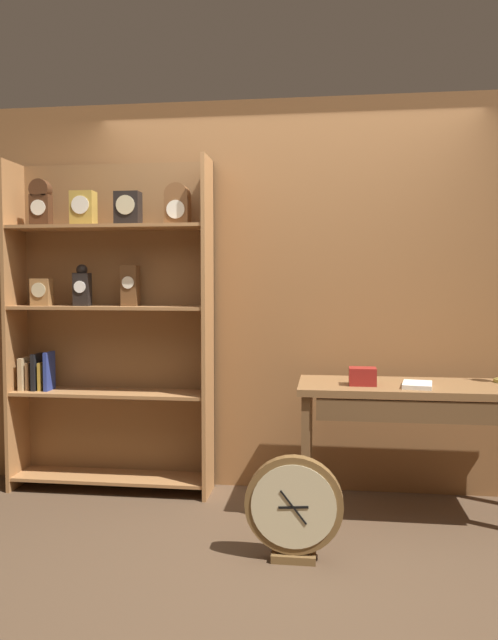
% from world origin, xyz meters
% --- Properties ---
extents(ground_plane, '(10.00, 10.00, 0.00)m').
position_xyz_m(ground_plane, '(0.00, 0.00, 0.00)').
color(ground_plane, '#4C3826').
extents(back_wood_panel, '(4.80, 0.05, 2.60)m').
position_xyz_m(back_wood_panel, '(0.00, 1.29, 1.30)').
color(back_wood_panel, brown).
rests_on(back_wood_panel, ground).
extents(bookshelf, '(1.35, 0.31, 2.19)m').
position_xyz_m(bookshelf, '(-1.17, 1.11, 1.16)').
color(bookshelf, '#9E6B3D').
rests_on(bookshelf, ground).
extents(workbench, '(1.44, 0.56, 0.80)m').
position_xyz_m(workbench, '(0.83, 0.81, 0.70)').
color(workbench, brown).
rests_on(workbench, ground).
extents(toolbox_small, '(0.16, 0.12, 0.10)m').
position_xyz_m(toolbox_small, '(0.48, 0.76, 0.85)').
color(toolbox_small, maroon).
rests_on(toolbox_small, workbench).
extents(open_repair_manual, '(0.20, 0.24, 0.02)m').
position_xyz_m(open_repair_manual, '(0.79, 0.73, 0.81)').
color(open_repair_manual, silver).
rests_on(open_repair_manual, workbench).
extents(round_clock_large, '(0.49, 0.11, 0.53)m').
position_xyz_m(round_clock_large, '(0.12, 0.18, 0.27)').
color(round_clock_large, brown).
rests_on(round_clock_large, ground).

